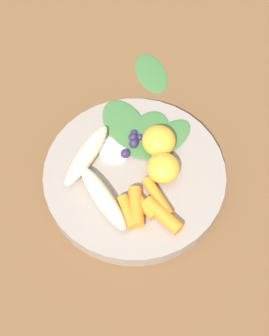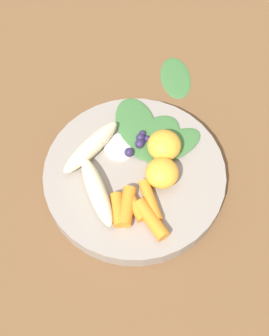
{
  "view_description": "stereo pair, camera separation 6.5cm",
  "coord_description": "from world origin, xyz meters",
  "px_view_note": "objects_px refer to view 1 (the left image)",
  "views": [
    {
      "loc": [
        -0.28,
        0.15,
        0.61
      ],
      "look_at": [
        0.0,
        0.0,
        0.04
      ],
      "focal_mm": 47.87,
      "sensor_mm": 36.0,
      "label": 1
    },
    {
      "loc": [
        -0.3,
        0.09,
        0.61
      ],
      "look_at": [
        0.0,
        0.0,
        0.04
      ],
      "focal_mm": 47.87,
      "sensor_mm": 36.0,
      "label": 2
    }
  ],
  "objects_px": {
    "banana_peeled_left": "(103,198)",
    "kale_leaf_stray": "(151,72)",
    "bowl": "(135,176)",
    "orange_segment_near": "(159,141)",
    "banana_peeled_right": "(87,155)"
  },
  "relations": [
    {
      "from": "banana_peeled_left",
      "to": "kale_leaf_stray",
      "type": "relative_size",
      "value": 1.22
    },
    {
      "from": "bowl",
      "to": "kale_leaf_stray",
      "type": "xyz_separation_m",
      "value": [
        0.17,
        -0.12,
        -0.01
      ]
    },
    {
      "from": "banana_peeled_left",
      "to": "orange_segment_near",
      "type": "relative_size",
      "value": 2.27
    },
    {
      "from": "bowl",
      "to": "orange_segment_near",
      "type": "bearing_deg",
      "value": -68.72
    },
    {
      "from": "banana_peeled_right",
      "to": "banana_peeled_left",
      "type": "bearing_deg",
      "value": 48.73
    },
    {
      "from": "bowl",
      "to": "banana_peeled_right",
      "type": "distance_m",
      "value": 0.08
    },
    {
      "from": "banana_peeled_right",
      "to": "orange_segment_near",
      "type": "xyz_separation_m",
      "value": [
        -0.03,
        -0.1,
        0.01
      ]
    },
    {
      "from": "bowl",
      "to": "banana_peeled_left",
      "type": "height_order",
      "value": "banana_peeled_left"
    },
    {
      "from": "banana_peeled_right",
      "to": "kale_leaf_stray",
      "type": "bearing_deg",
      "value": -179.39
    },
    {
      "from": "banana_peeled_right",
      "to": "orange_segment_near",
      "type": "height_order",
      "value": "orange_segment_near"
    },
    {
      "from": "orange_segment_near",
      "to": "kale_leaf_stray",
      "type": "xyz_separation_m",
      "value": [
        0.15,
        -0.07,
        -0.04
      ]
    },
    {
      "from": "bowl",
      "to": "orange_segment_near",
      "type": "relative_size",
      "value": 5.37
    },
    {
      "from": "banana_peeled_right",
      "to": "kale_leaf_stray",
      "type": "distance_m",
      "value": 0.22
    },
    {
      "from": "bowl",
      "to": "banana_peeled_left",
      "type": "distance_m",
      "value": 0.07
    },
    {
      "from": "banana_peeled_right",
      "to": "kale_leaf_stray",
      "type": "relative_size",
      "value": 1.22
    }
  ]
}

